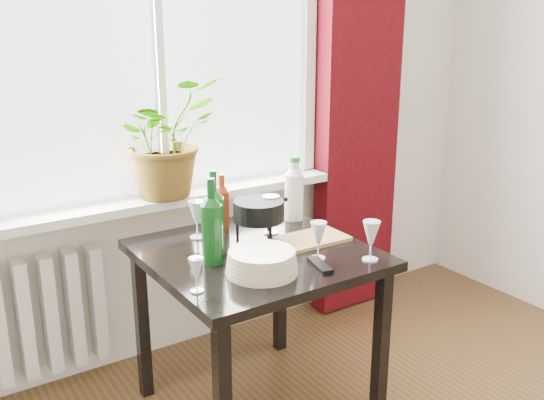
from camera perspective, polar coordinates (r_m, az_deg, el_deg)
window at (r=2.83m, az=-10.92°, el=15.71°), size 1.72×0.08×1.62m
windowsill at (r=2.88m, az=-9.54°, el=0.15°), size 1.72×0.20×0.04m
curtain at (r=3.37m, az=8.24°, el=10.76°), size 0.50×0.12×2.56m
radiator at (r=2.88m, az=-23.31°, el=-10.60°), size 0.80×0.10×0.55m
table at (r=2.49m, az=-1.49°, el=-6.71°), size 0.85×0.85×0.74m
potted_plant at (r=2.81m, az=-10.04°, el=5.80°), size 0.59×0.54×0.54m
wine_bottle_left at (r=2.28m, az=-5.70°, el=-1.93°), size 0.10×0.10×0.34m
wine_bottle_right at (r=2.37m, az=-5.49°, el=-1.15°), size 0.09×0.09×0.34m
bottle_amber at (r=2.65m, az=-4.73°, el=-0.19°), size 0.08×0.08×0.26m
cleaning_bottle at (r=2.77m, az=2.09°, el=1.15°), size 0.11×0.11×0.30m
wineglass_front_right at (r=2.34m, az=4.38°, el=-3.80°), size 0.07×0.07×0.15m
wineglass_far_right at (r=2.35m, az=9.30°, el=-3.77°), size 0.07×0.07×0.16m
wineglass_back_center at (r=2.61m, az=-0.10°, el=-1.33°), size 0.09×0.09×0.17m
wineglass_back_left at (r=2.58m, az=-7.09°, el=-1.80°), size 0.09×0.09×0.17m
wineglass_front_left at (r=2.09m, az=-7.13°, el=-6.99°), size 0.07×0.07×0.13m
plate_stack at (r=2.22m, az=-0.96°, el=-5.90°), size 0.29×0.29×0.08m
fondue_pot at (r=2.55m, az=-1.26°, el=-1.84°), size 0.31×0.29×0.17m
tv_remote at (r=2.29m, az=4.53°, el=-6.13°), size 0.08×0.16×0.02m
cutting_board at (r=2.55m, az=3.75°, el=-3.67°), size 0.30×0.19×0.02m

